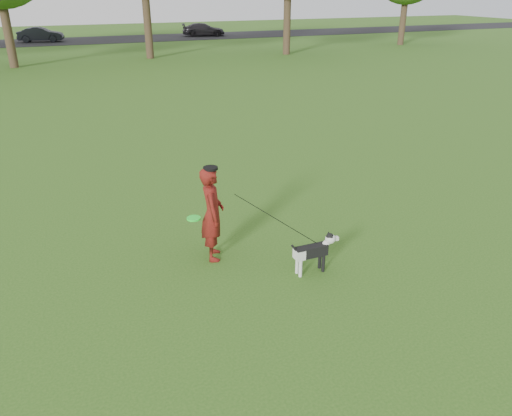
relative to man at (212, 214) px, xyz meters
name	(u,v)px	position (x,y,z in m)	size (l,w,h in m)	color
ground	(235,263)	(0.27, -0.34, -0.81)	(120.00, 120.00, 0.00)	#285116
road	(71,41)	(0.27, 39.66, -0.80)	(120.00, 7.00, 0.02)	black
man	(212,214)	(0.00, 0.00, 0.00)	(0.59, 0.39, 1.62)	#530B0C
dog	(315,250)	(1.35, -1.09, -0.41)	(0.87, 0.17, 0.66)	black
car_mid	(41,35)	(-2.00, 39.66, -0.21)	(1.24, 3.55, 1.17)	black
car_right	(203,30)	(11.99, 39.66, -0.23)	(1.58, 3.89, 1.13)	#252127
man_held_items	(277,220)	(0.92, -0.57, -0.03)	(1.92, 1.21, 1.19)	#1FFC2F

